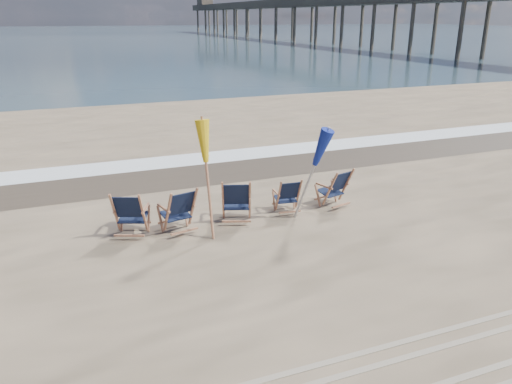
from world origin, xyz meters
The scene contains 12 objects.
ocean centered at (0.00, 128.00, 0.00)m, with size 400.00×400.00×0.00m, color #334955.
surf_foam centered at (0.00, 8.30, 0.00)m, with size 200.00×1.40×0.01m, color silver.
wet_sand_strip centered at (0.00, 6.80, 0.00)m, with size 200.00×2.60×0.00m, color #42362A.
tire_tracks centered at (0.00, -2.80, 0.01)m, with size 80.00×1.30×0.01m, color gray, non-canonical shape.
beach_chair_0 centered at (-2.30, 2.73, 0.52)m, with size 0.67×0.76×1.05m, color black, non-canonical shape.
beach_chair_1 centered at (-1.24, 2.71, 0.52)m, with size 0.67×0.76×1.05m, color black, non-canonical shape.
beach_chair_2 centered at (0.03, 2.64, 0.53)m, with size 0.68×0.76×1.06m, color black, non-canonical shape.
beach_chair_3 centered at (1.32, 2.82, 0.44)m, with size 0.57×0.64×0.88m, color black, non-canonical shape.
beach_chair_4 centered at (2.62, 2.85, 0.50)m, with size 0.64×0.72×1.00m, color black, non-canonical shape.
umbrella_yellow centered at (-1.00, 2.32, 1.92)m, with size 0.30×0.30×2.46m.
umbrella_blue centered at (1.32, 2.33, 1.72)m, with size 0.30×0.30×2.25m.
fishing_pier centered at (38.00, 74.00, 4.65)m, with size 4.40×140.00×9.30m, color #4D4238, non-canonical shape.
Camera 1 is at (-3.63, -7.01, 4.40)m, focal length 35.00 mm.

